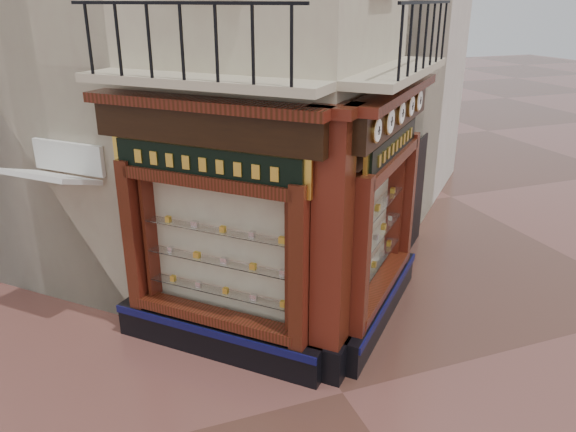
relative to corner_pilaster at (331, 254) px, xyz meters
name	(u,v)px	position (x,y,z in m)	size (l,w,h in m)	color
ground	(342,393)	(0.00, -0.50, -1.95)	(80.00, 80.00, 0.00)	#4F2E25
shopfront_left	(212,237)	(-1.41, 1.07, 0.03)	(2.86, 2.86, 3.98)	black
shopfront_right	(383,213)	(1.41, 1.07, 0.03)	(2.86, 2.86, 3.98)	black
corner_pilaster	(331,254)	(0.00, 0.00, 0.00)	(0.85, 0.85, 3.98)	black
balcony	(306,75)	(0.00, 0.99, 2.27)	(5.94, 2.97, 1.03)	beige
clock_a	(376,130)	(0.56, -0.04, 1.67)	(0.27, 0.27, 0.34)	#B0873A
clock_b	(389,121)	(1.01, 0.41, 1.67)	(0.31, 0.31, 0.39)	#B0873A
clock_c	(401,113)	(1.47, 0.87, 1.67)	(0.29, 0.29, 0.36)	#B0873A
clock_d	(411,106)	(1.92, 1.32, 1.67)	(0.28, 0.28, 0.35)	#B0873A
clock_e	(419,100)	(2.34, 1.73, 1.67)	(0.30, 0.30, 0.37)	#B0873A
awning	(72,321)	(-3.55, 2.85, -1.95)	(1.42, 0.85, 0.08)	silver
signboard_left	(205,163)	(-1.46, 1.01, 1.15)	(2.26, 2.26, 0.61)	yellow
signboard_right	(393,145)	(1.46, 1.01, 1.15)	(1.99, 1.99, 0.53)	yellow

